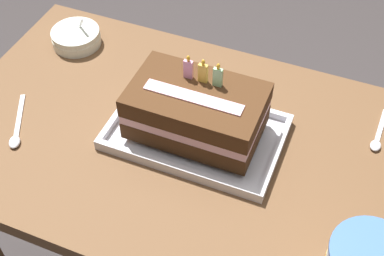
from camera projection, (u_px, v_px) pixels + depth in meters
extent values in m
cube|color=brown|center=(188.00, 145.00, 1.08)|extent=(1.02, 0.62, 0.04)
cube|color=brown|center=(86.00, 128.00, 1.64)|extent=(0.06, 0.06, 0.74)
cube|color=brown|center=(378.00, 221.00, 1.41)|extent=(0.06, 0.06, 0.74)
cube|color=silver|center=(196.00, 135.00, 1.07)|extent=(0.35, 0.22, 0.01)
cube|color=silver|center=(176.00, 168.00, 1.00)|extent=(0.35, 0.01, 0.02)
cube|color=silver|center=(214.00, 97.00, 1.13)|extent=(0.35, 0.01, 0.02)
cube|color=silver|center=(122.00, 108.00, 1.10)|extent=(0.01, 0.20, 0.02)
cube|color=silver|center=(276.00, 155.00, 1.02)|extent=(0.01, 0.20, 0.02)
cube|color=#462B17|center=(196.00, 121.00, 1.04)|extent=(0.26, 0.16, 0.04)
cube|color=beige|center=(196.00, 111.00, 1.02)|extent=(0.26, 0.16, 0.02)
cube|color=#462B17|center=(196.00, 100.00, 1.00)|extent=(0.26, 0.16, 0.04)
cube|color=beige|center=(194.00, 96.00, 0.97)|extent=(0.19, 0.03, 0.00)
cube|color=#E099C6|center=(188.00, 69.00, 0.99)|extent=(0.02, 0.01, 0.04)
ellipsoid|color=yellow|center=(188.00, 59.00, 0.97)|extent=(0.01, 0.01, 0.01)
cube|color=#EFC64C|center=(203.00, 73.00, 0.99)|extent=(0.02, 0.01, 0.04)
ellipsoid|color=yellow|center=(203.00, 63.00, 0.97)|extent=(0.01, 0.01, 0.01)
cube|color=#99DB9E|center=(218.00, 77.00, 0.98)|extent=(0.02, 0.01, 0.04)
ellipsoid|color=yellow|center=(218.00, 67.00, 0.96)|extent=(0.01, 0.01, 0.01)
cylinder|color=silver|center=(77.00, 40.00, 1.27)|extent=(0.12, 0.12, 0.02)
cylinder|color=silver|center=(76.00, 35.00, 1.26)|extent=(0.12, 0.12, 0.02)
cylinder|color=silver|center=(81.00, 24.00, 1.25)|extent=(0.04, 0.03, 0.06)
cylinder|color=#4069AF|center=(374.00, 255.00, 0.76)|extent=(0.13, 0.13, 0.01)
ellipsoid|color=silver|center=(376.00, 146.00, 1.05)|extent=(0.02, 0.03, 0.01)
cube|color=silver|center=(381.00, 125.00, 1.09)|extent=(0.01, 0.10, 0.00)
ellipsoid|color=silver|center=(15.00, 142.00, 1.06)|extent=(0.04, 0.04, 0.01)
cube|color=silver|center=(20.00, 115.00, 1.11)|extent=(0.07, 0.11, 0.00)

